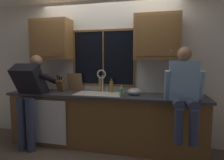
# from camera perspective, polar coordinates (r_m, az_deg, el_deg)

# --- Properties ---
(back_wall) EXTENTS (5.67, 0.12, 2.55)m
(back_wall) POSITION_cam_1_polar(r_m,az_deg,el_deg) (3.58, -0.96, 2.51)
(back_wall) COLOR silver
(back_wall) RESTS_ON floor
(window_glass) EXTENTS (1.10, 0.02, 0.95)m
(window_glass) POSITION_cam_1_polar(r_m,az_deg,el_deg) (3.53, -2.56, 6.51)
(window_glass) COLOR black
(window_frame_top) EXTENTS (1.17, 0.02, 0.04)m
(window_frame_top) POSITION_cam_1_polar(r_m,az_deg,el_deg) (3.56, -2.65, 14.47)
(window_frame_top) COLOR brown
(window_frame_bottom) EXTENTS (1.17, 0.02, 0.04)m
(window_frame_bottom) POSITION_cam_1_polar(r_m,az_deg,el_deg) (3.55, -2.57, -1.46)
(window_frame_bottom) COLOR brown
(window_frame_left) EXTENTS (0.03, 0.02, 0.95)m
(window_frame_left) POSITION_cam_1_polar(r_m,az_deg,el_deg) (3.71, -11.11, 6.38)
(window_frame_left) COLOR brown
(window_frame_right) EXTENTS (0.04, 0.02, 0.95)m
(window_frame_right) POSITION_cam_1_polar(r_m,az_deg,el_deg) (3.41, 6.67, 6.49)
(window_frame_right) COLOR brown
(window_mullion_center) EXTENTS (0.02, 0.02, 0.95)m
(window_mullion_center) POSITION_cam_1_polar(r_m,az_deg,el_deg) (3.52, -2.62, 6.51)
(window_mullion_center) COLOR brown
(lower_cabinet_run) EXTENTS (3.27, 0.58, 0.88)m
(lower_cabinet_run) POSITION_cam_1_polar(r_m,az_deg,el_deg) (3.40, -2.42, -12.04)
(lower_cabinet_run) COLOR brown
(lower_cabinet_run) RESTS_ON floor
(countertop) EXTENTS (3.33, 0.62, 0.04)m
(countertop) POSITION_cam_1_polar(r_m,az_deg,el_deg) (3.27, -2.55, -4.47)
(countertop) COLOR #38383D
(countertop) RESTS_ON lower_cabinet_run
(dishwasher_front) EXTENTS (0.60, 0.02, 0.74)m
(dishwasher_front) POSITION_cam_1_polar(r_m,az_deg,el_deg) (3.45, -18.09, -11.78)
(dishwasher_front) COLOR white
(upper_cabinet_left) EXTENTS (0.72, 0.36, 0.72)m
(upper_cabinet_left) POSITION_cam_1_polar(r_m,az_deg,el_deg) (3.77, -17.48, 11.32)
(upper_cabinet_left) COLOR olive
(upper_cabinet_right) EXTENTS (0.72, 0.36, 0.72)m
(upper_cabinet_right) POSITION_cam_1_polar(r_m,az_deg,el_deg) (3.25, 13.14, 12.30)
(upper_cabinet_right) COLOR olive
(sink) EXTENTS (0.80, 0.46, 0.21)m
(sink) POSITION_cam_1_polar(r_m,az_deg,el_deg) (3.32, -3.88, -5.69)
(sink) COLOR white
(sink) RESTS_ON lower_cabinet_run
(faucet) EXTENTS (0.18, 0.09, 0.40)m
(faucet) POSITION_cam_1_polar(r_m,az_deg,el_deg) (3.43, -2.92, 0.64)
(faucet) COLOR silver
(faucet) RESTS_ON countertop
(person_standing) EXTENTS (0.53, 0.68, 1.58)m
(person_standing) POSITION_cam_1_polar(r_m,az_deg,el_deg) (3.51, -23.13, -3.15)
(person_standing) COLOR #384260
(person_standing) RESTS_ON floor
(person_sitting_on_counter) EXTENTS (0.54, 0.60, 1.26)m
(person_sitting_on_counter) POSITION_cam_1_polar(r_m,az_deg,el_deg) (2.88, 20.59, -2.19)
(person_sitting_on_counter) COLOR #384260
(person_sitting_on_counter) RESTS_ON countertop
(knife_block) EXTENTS (0.12, 0.18, 0.32)m
(knife_block) POSITION_cam_1_polar(r_m,az_deg,el_deg) (3.63, -14.86, -1.56)
(knife_block) COLOR brown
(knife_block) RESTS_ON countertop
(cutting_board) EXTENTS (0.28, 0.09, 0.32)m
(cutting_board) POSITION_cam_1_polar(r_m,az_deg,el_deg) (3.66, -10.92, -0.58)
(cutting_board) COLOR #997047
(cutting_board) RESTS_ON countertop
(mixing_bowl) EXTENTS (0.23, 0.23, 0.12)m
(mixing_bowl) POSITION_cam_1_polar(r_m,az_deg,el_deg) (3.19, 6.66, -3.44)
(mixing_bowl) COLOR #B7B7BC
(mixing_bowl) RESTS_ON countertop
(soap_dispenser) EXTENTS (0.06, 0.07, 0.17)m
(soap_dispenser) POSITION_cam_1_polar(r_m,az_deg,el_deg) (3.08, 2.77, -3.56)
(soap_dispenser) COLOR #59A566
(soap_dispenser) RESTS_ON countertop
(bottle_green_glass) EXTENTS (0.05, 0.05, 0.30)m
(bottle_green_glass) POSITION_cam_1_polar(r_m,az_deg,el_deg) (3.51, -3.58, -1.37)
(bottle_green_glass) COLOR olive
(bottle_green_glass) RESTS_ON countertop
(bottle_tall_clear) EXTENTS (0.06, 0.06, 0.26)m
(bottle_tall_clear) POSITION_cam_1_polar(r_m,az_deg,el_deg) (3.39, -0.17, -1.92)
(bottle_tall_clear) COLOR olive
(bottle_tall_clear) RESTS_ON countertop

